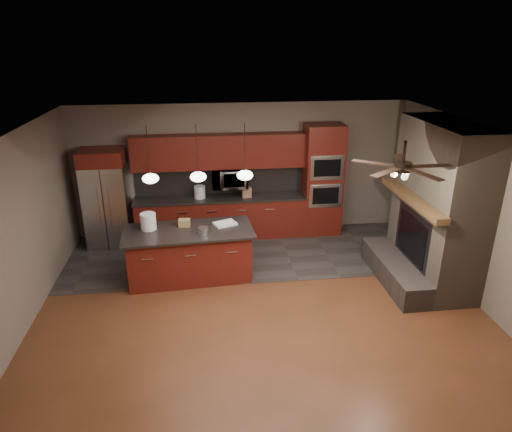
{
  "coord_description": "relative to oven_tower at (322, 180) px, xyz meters",
  "views": [
    {
      "loc": [
        -0.83,
        -6.36,
        4.08
      ],
      "look_at": [
        0.02,
        0.6,
        1.28
      ],
      "focal_mm": 32.0,
      "sensor_mm": 36.0,
      "label": 1
    }
  ],
  "objects": [
    {
      "name": "ground",
      "position": [
        -1.7,
        -2.69,
        -1.19
      ],
      "size": [
        7.0,
        7.0,
        0.0
      ],
      "primitive_type": "plane",
      "color": "brown",
      "rests_on": "ground"
    },
    {
      "name": "ceiling",
      "position": [
        -1.7,
        -2.69,
        1.61
      ],
      "size": [
        7.0,
        6.0,
        0.02
      ],
      "primitive_type": "cube",
      "color": "white",
      "rests_on": "back_wall"
    },
    {
      "name": "back_wall",
      "position": [
        -1.7,
        0.31,
        0.21
      ],
      "size": [
        7.0,
        0.02,
        2.8
      ],
      "primitive_type": "cube",
      "color": "#70635A",
      "rests_on": "ground"
    },
    {
      "name": "right_wall",
      "position": [
        1.8,
        -2.69,
        0.21
      ],
      "size": [
        0.02,
        6.0,
        2.8
      ],
      "primitive_type": "cube",
      "color": "#70635A",
      "rests_on": "ground"
    },
    {
      "name": "left_wall",
      "position": [
        -5.2,
        -2.69,
        0.21
      ],
      "size": [
        0.02,
        6.0,
        2.8
      ],
      "primitive_type": "cube",
      "color": "#70635A",
      "rests_on": "ground"
    },
    {
      "name": "slate_tile_patch",
      "position": [
        -1.7,
        -0.89,
        -1.19
      ],
      "size": [
        7.0,
        2.4,
        0.01
      ],
      "primitive_type": "cube",
      "color": "#363331",
      "rests_on": "ground"
    },
    {
      "name": "fireplace_column",
      "position": [
        1.34,
        -2.29,
        0.11
      ],
      "size": [
        1.3,
        2.1,
        2.8
      ],
      "color": "brown",
      "rests_on": "ground"
    },
    {
      "name": "back_cabinetry",
      "position": [
        -2.18,
        0.05,
        -0.3
      ],
      "size": [
        3.59,
        0.64,
        2.2
      ],
      "color": "#5A1011",
      "rests_on": "ground"
    },
    {
      "name": "oven_tower",
      "position": [
        0.0,
        0.0,
        0.0
      ],
      "size": [
        0.8,
        0.63,
        2.38
      ],
      "color": "#5A1011",
      "rests_on": "ground"
    },
    {
      "name": "microwave",
      "position": [
        -1.98,
        0.06,
        0.11
      ],
      "size": [
        0.73,
        0.41,
        0.5
      ],
      "primitive_type": "imported",
      "color": "silver",
      "rests_on": "back_cabinetry"
    },
    {
      "name": "refrigerator",
      "position": [
        -4.47,
        -0.07,
        -0.19
      ],
      "size": [
        0.85,
        0.75,
        2.0
      ],
      "color": "silver",
      "rests_on": "ground"
    },
    {
      "name": "kitchen_island",
      "position": [
        -2.82,
        -1.72,
        -0.73
      ],
      "size": [
        2.31,
        1.17,
        0.92
      ],
      "rotation": [
        0.0,
        0.0,
        0.07
      ],
      "color": "#5A1011",
      "rests_on": "ground"
    },
    {
      "name": "white_bucket",
      "position": [
        -3.5,
        -1.58,
        -0.13
      ],
      "size": [
        0.29,
        0.29,
        0.29
      ],
      "primitive_type": "cylinder",
      "rotation": [
        0.0,
        0.0,
        -0.08
      ],
      "color": "white",
      "rests_on": "kitchen_island"
    },
    {
      "name": "paint_can",
      "position": [
        -2.56,
        -1.89,
        -0.21
      ],
      "size": [
        0.18,
        0.18,
        0.11
      ],
      "primitive_type": "cylinder",
      "rotation": [
        0.0,
        0.0,
        0.07
      ],
      "color": "#B8B7BD",
      "rests_on": "kitchen_island"
    },
    {
      "name": "paint_tray",
      "position": [
        -2.17,
        -1.53,
        -0.25
      ],
      "size": [
        0.45,
        0.39,
        0.04
      ],
      "primitive_type": "cube",
      "rotation": [
        0.0,
        0.0,
        0.39
      ],
      "color": "white",
      "rests_on": "kitchen_island"
    },
    {
      "name": "cardboard_box",
      "position": [
        -2.89,
        -1.52,
        -0.21
      ],
      "size": [
        0.21,
        0.16,
        0.13
      ],
      "primitive_type": "cube",
      "rotation": [
        0.0,
        0.0,
        -0.06
      ],
      "color": "olive",
      "rests_on": "kitchen_island"
    },
    {
      "name": "counter_bucket",
      "position": [
        -2.61,
        0.01,
        -0.16
      ],
      "size": [
        0.3,
        0.3,
        0.26
      ],
      "primitive_type": "cylinder",
      "rotation": [
        0.0,
        0.0,
        0.39
      ],
      "color": "silver",
      "rests_on": "back_cabinetry"
    },
    {
      "name": "counter_box",
      "position": [
        -1.63,
        -0.04,
        -0.19
      ],
      "size": [
        0.2,
        0.16,
        0.21
      ],
      "primitive_type": "cube",
      "rotation": [
        0.0,
        0.0,
        0.09
      ],
      "color": "#9A6C4F",
      "rests_on": "back_cabinetry"
    },
    {
      "name": "pendant_left",
      "position": [
        -3.35,
        -1.99,
        0.77
      ],
      "size": [
        0.26,
        0.26,
        0.92
      ],
      "color": "black",
      "rests_on": "ceiling"
    },
    {
      "name": "pendant_center",
      "position": [
        -2.6,
        -1.99,
        0.77
      ],
      "size": [
        0.26,
        0.26,
        0.92
      ],
      "color": "black",
      "rests_on": "ceiling"
    },
    {
      "name": "pendant_right",
      "position": [
        -1.85,
        -1.99,
        0.77
      ],
      "size": [
        0.26,
        0.26,
        0.92
      ],
      "color": "black",
      "rests_on": "ceiling"
    },
    {
      "name": "ceiling_fan",
      "position": [
        0.1,
        -3.49,
        1.27
      ],
      "size": [
        1.27,
        1.33,
        0.41
      ],
      "color": "black",
      "rests_on": "ceiling"
    }
  ]
}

